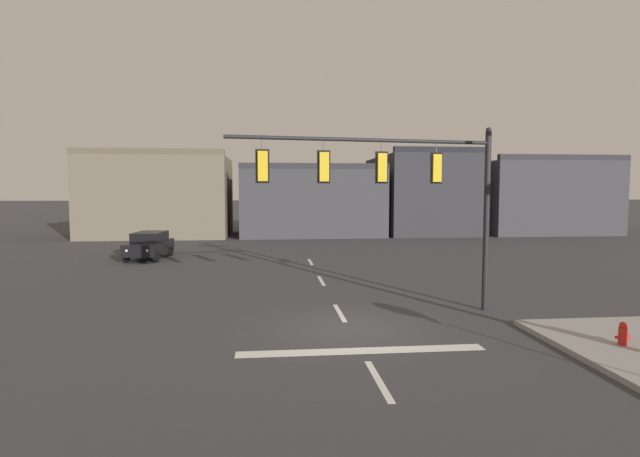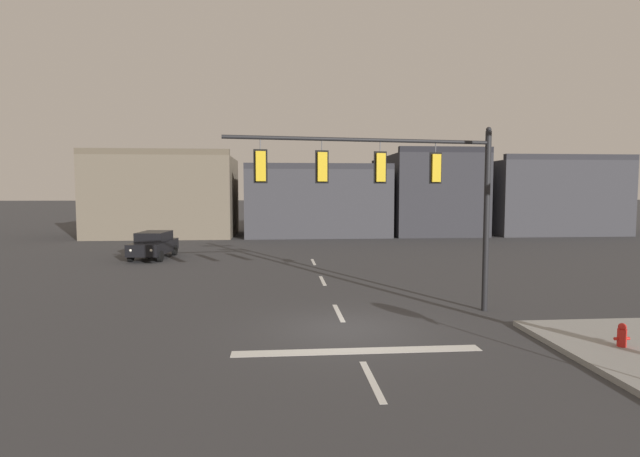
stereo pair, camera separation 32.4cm
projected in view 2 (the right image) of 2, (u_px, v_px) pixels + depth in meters
The scene contains 7 objects.
ground_plane at pixel (347, 329), 14.72m from camera, with size 400.00×400.00×0.00m, color #353538.
stop_bar_paint at pixel (357, 351), 12.73m from camera, with size 6.40×0.50×0.01m, color silver.
lane_centreline at pixel (339, 313), 16.71m from camera, with size 0.16×26.40×0.01m.
signal_mast_near_side at pixel (398, 180), 16.04m from camera, with size 8.77×1.33×6.21m.
car_lot_nearside at pixel (154, 244), 30.13m from camera, with size 2.19×4.56×1.61m.
fire_hydrant at pixel (622, 340), 12.62m from camera, with size 0.40×0.30×0.75m.
building_row at pixel (378, 198), 47.68m from camera, with size 48.12×12.70×7.86m.
Camera 2 is at (-1.99, -14.34, 4.09)m, focal length 28.01 mm.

